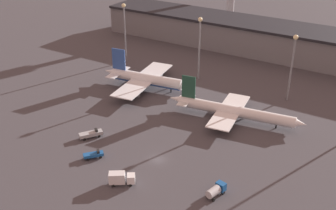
{
  "coord_description": "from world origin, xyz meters",
  "views": [
    {
      "loc": [
        57.57,
        -86.58,
        71.15
      ],
      "look_at": [
        -10.03,
        21.86,
        6.0
      ],
      "focal_mm": 45.0,
      "sensor_mm": 36.0,
      "label": 1
    }
  ],
  "objects_px": {
    "service_vehicle_2": "(94,155)",
    "service_vehicle_3": "(121,178)",
    "service_vehicle_1": "(91,134)",
    "airplane_1": "(233,111)",
    "service_vehicle_0": "(216,190)",
    "airplane_0": "(146,79)"
  },
  "relations": [
    {
      "from": "service_vehicle_2",
      "to": "service_vehicle_3",
      "type": "bearing_deg",
      "value": -71.33
    },
    {
      "from": "service_vehicle_0",
      "to": "service_vehicle_3",
      "type": "distance_m",
      "value": 25.63
    },
    {
      "from": "airplane_0",
      "to": "service_vehicle_2",
      "type": "height_order",
      "value": "airplane_0"
    },
    {
      "from": "airplane_1",
      "to": "service_vehicle_2",
      "type": "bearing_deg",
      "value": -128.14
    },
    {
      "from": "service_vehicle_1",
      "to": "service_vehicle_3",
      "type": "bearing_deg",
      "value": -87.55
    },
    {
      "from": "service_vehicle_0",
      "to": "service_vehicle_1",
      "type": "relative_size",
      "value": 0.85
    },
    {
      "from": "airplane_1",
      "to": "service_vehicle_0",
      "type": "height_order",
      "value": "airplane_1"
    },
    {
      "from": "airplane_1",
      "to": "service_vehicle_3",
      "type": "height_order",
      "value": "airplane_1"
    },
    {
      "from": "service_vehicle_2",
      "to": "service_vehicle_0",
      "type": "bearing_deg",
      "value": -44.63
    },
    {
      "from": "service_vehicle_2",
      "to": "service_vehicle_3",
      "type": "distance_m",
      "value": 15.82
    },
    {
      "from": "airplane_0",
      "to": "service_vehicle_2",
      "type": "xyz_separation_m",
      "value": [
        15.47,
        -49.76,
        -2.62
      ]
    },
    {
      "from": "service_vehicle_1",
      "to": "service_vehicle_3",
      "type": "xyz_separation_m",
      "value": [
        23.22,
        -14.39,
        0.8
      ]
    },
    {
      "from": "service_vehicle_2",
      "to": "airplane_1",
      "type": "bearing_deg",
      "value": 10.2
    },
    {
      "from": "airplane_0",
      "to": "airplane_1",
      "type": "height_order",
      "value": "airplane_0"
    },
    {
      "from": "service_vehicle_1",
      "to": "service_vehicle_2",
      "type": "height_order",
      "value": "service_vehicle_1"
    },
    {
      "from": "airplane_0",
      "to": "airplane_1",
      "type": "relative_size",
      "value": 0.8
    },
    {
      "from": "airplane_0",
      "to": "service_vehicle_3",
      "type": "height_order",
      "value": "airplane_0"
    },
    {
      "from": "airplane_0",
      "to": "airplane_1",
      "type": "bearing_deg",
      "value": -16.3
    },
    {
      "from": "service_vehicle_1",
      "to": "service_vehicle_2",
      "type": "bearing_deg",
      "value": -100.94
    },
    {
      "from": "airplane_0",
      "to": "service_vehicle_2",
      "type": "distance_m",
      "value": 52.18
    },
    {
      "from": "service_vehicle_1",
      "to": "service_vehicle_3",
      "type": "height_order",
      "value": "service_vehicle_3"
    },
    {
      "from": "service_vehicle_2",
      "to": "service_vehicle_3",
      "type": "height_order",
      "value": "service_vehicle_3"
    }
  ]
}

